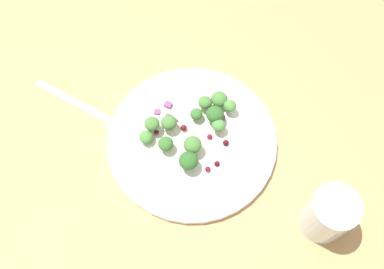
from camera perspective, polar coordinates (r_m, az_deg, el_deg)
ground_plane at (r=68.44cm, az=0.82°, el=-2.19°), size 180.00×180.00×2.00cm
plate at (r=67.20cm, az=0.00°, el=-0.67°), size 26.59×26.59×1.70cm
dressing_pool at (r=66.80cm, az=0.00°, el=-0.52°), size 15.42×15.42×0.20cm
broccoli_floret_0 at (r=63.98cm, az=0.08°, el=-1.39°), size 2.74×2.74×2.77cm
broccoli_floret_1 at (r=64.59cm, az=-3.53°, el=-1.27°), size 2.34×2.34×2.37cm
broccoli_floret_2 at (r=65.89cm, az=-3.10°, el=1.59°), size 2.46×2.46×2.49cm
broccoli_floret_3 at (r=65.90cm, az=-6.13°, el=-0.36°), size 2.18×2.18×2.21cm
broccoli_floret_4 at (r=67.62cm, az=5.08°, el=3.81°), size 2.05×2.05×2.07cm
broccoli_floret_5 at (r=67.07cm, az=0.59°, el=2.72°), size 1.97×1.97×2.00cm
broccoli_floret_6 at (r=62.99cm, az=-0.49°, el=-3.54°), size 2.89×2.89×2.92cm
broccoli_floret_7 at (r=65.87cm, az=3.56°, el=1.21°), size 2.09×2.09×2.12cm
broccoli_floret_8 at (r=65.81cm, az=-5.36°, el=1.41°), size 2.37×2.37×2.40cm
broccoli_floret_9 at (r=67.79cm, az=1.75°, el=4.29°), size 2.17×2.17×2.20cm
broccoli_floret_10 at (r=68.39cm, az=3.65°, el=4.71°), size 2.69×2.69×2.72cm
broccoli_floret_11 at (r=66.40cm, az=3.07°, el=2.69°), size 2.80×2.80×2.83cm
cranberry_0 at (r=66.67cm, az=-4.78°, el=0.31°), size 0.82×0.82×0.82cm
cranberry_1 at (r=64.30cm, az=2.33°, el=-4.56°), size 0.83×0.83×0.83cm
cranberry_2 at (r=66.85cm, az=-1.12°, el=0.91°), size 0.99×0.99×0.99cm
cranberry_3 at (r=66.53cm, az=2.37°, el=-0.29°), size 0.86×0.86×0.86cm
cranberry_4 at (r=66.20cm, az=4.54°, el=-1.12°), size 0.96×0.96×0.96cm
cranberry_5 at (r=64.86cm, az=3.36°, el=-3.92°), size 0.87×0.87×0.87cm
onion_bit_0 at (r=68.31cm, az=-3.21°, el=2.46°), size 1.03×1.03×0.32cm
onion_bit_1 at (r=69.16cm, az=-3.21°, el=3.99°), size 1.53×1.53×0.53cm
onion_bit_2 at (r=67.90cm, az=-2.61°, el=1.92°), size 1.72×1.66×0.47cm
onion_bit_3 at (r=68.82cm, az=-4.68°, el=3.05°), size 1.19×1.22×0.30cm
onion_bit_4 at (r=68.16cm, az=3.78°, el=2.34°), size 1.38×1.59×0.59cm
fork at (r=72.49cm, az=-13.83°, el=3.37°), size 15.02×13.79×0.50cm
water_glass at (r=62.50cm, az=17.76°, el=-10.08°), size 6.53×6.53×8.54cm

